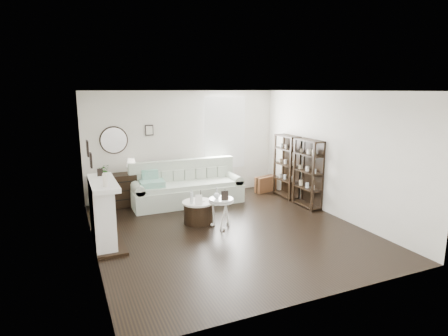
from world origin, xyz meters
name	(u,v)px	position (x,y,z in m)	size (l,w,h in m)	color
room	(212,133)	(0.73, 2.70, 1.60)	(5.50, 5.50, 5.50)	black
fireplace	(103,215)	(-2.32, 0.30, 0.54)	(0.50, 1.40, 1.84)	white
shelf_unit_far	(287,166)	(2.33, 1.55, 0.80)	(0.30, 0.80, 1.60)	black
shelf_unit_near	(308,174)	(2.33, 0.65, 0.80)	(0.30, 0.80, 1.60)	black
sofa	(186,189)	(-0.19, 2.08, 0.34)	(2.65, 0.92, 1.03)	#A9B4A0
quilt	(152,184)	(-1.05, 1.95, 0.60)	(0.55, 0.45, 0.14)	#289564
suitcase	(266,184)	(2.10, 2.20, 0.21)	(0.64, 0.21, 0.42)	brown
dresser	(118,190)	(-1.75, 2.47, 0.38)	(1.15, 0.50, 0.77)	black
table_lamp	(131,166)	(-1.41, 2.47, 0.95)	(0.22, 0.22, 0.35)	#F2E5CC
potted_plant	(104,170)	(-2.04, 2.42, 0.91)	(0.25, 0.21, 0.27)	#215A19
drum_table	(198,212)	(-0.40, 0.63, 0.23)	(0.66, 0.66, 0.46)	black
pedestal_table	(221,201)	(-0.06, 0.20, 0.55)	(0.50, 0.50, 0.60)	white
eiffel_drum	(201,196)	(-0.33, 0.68, 0.56)	(0.12, 0.12, 0.21)	black
bottle_drum	(192,196)	(-0.56, 0.56, 0.60)	(0.07, 0.07, 0.30)	silver
card_frame_drum	(199,199)	(-0.44, 0.47, 0.55)	(0.14, 0.01, 0.19)	white
eiffel_ped	(225,194)	(0.03, 0.23, 0.68)	(0.09, 0.09, 0.16)	black
flask_ped	(217,193)	(-0.15, 0.22, 0.72)	(0.12, 0.12, 0.23)	silver
card_frame_ped	(225,196)	(-0.04, 0.07, 0.69)	(0.14, 0.01, 0.19)	black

